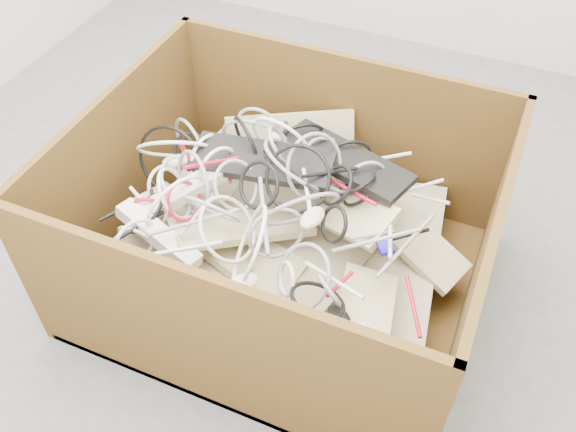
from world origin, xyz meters
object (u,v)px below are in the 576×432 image
at_px(cardboard_box, 281,250).
at_px(power_strip_left, 178,195).
at_px(power_strip_right, 158,235).
at_px(vga_plug, 385,247).

height_order(cardboard_box, power_strip_left, cardboard_box).
relative_size(cardboard_box, power_strip_right, 4.05).
relative_size(power_strip_left, power_strip_right, 1.05).
bearing_deg(power_strip_right, power_strip_left, 110.52).
bearing_deg(cardboard_box, vga_plug, -6.82).
bearing_deg(vga_plug, power_strip_right, -112.61).
bearing_deg(vga_plug, power_strip_left, -125.24).
distance_m(power_strip_left, vga_plug, 0.65).
bearing_deg(power_strip_right, cardboard_box, 55.24).
bearing_deg(cardboard_box, power_strip_right, -139.98).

